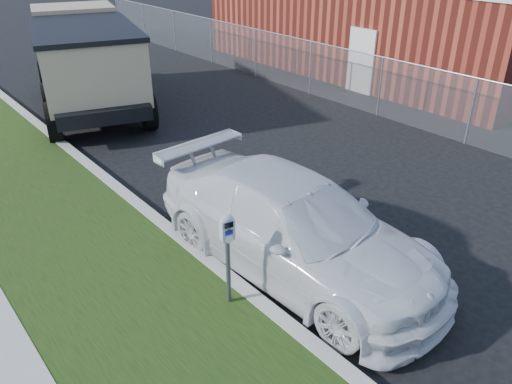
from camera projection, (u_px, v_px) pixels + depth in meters
ground at (345, 235)px, 9.58m from camera, size 120.00×120.00×0.00m
streetside at (10, 301)px, 7.79m from camera, size 6.12×50.00×0.15m
chainlink_fence at (311, 58)px, 17.12m from camera, size 0.06×30.06×30.00m
brick_building at (397, 11)px, 20.76m from camera, size 9.20×14.20×4.17m
parking_meter at (227, 241)px, 7.18m from camera, size 0.23×0.18×1.52m
white_wagon at (294, 225)px, 8.37m from camera, size 2.61×5.67×1.61m
dump_truck at (85, 56)px, 15.80m from camera, size 4.65×7.73×2.85m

